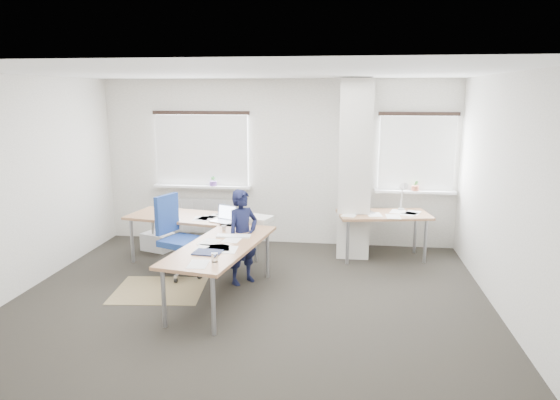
# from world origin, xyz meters

# --- Properties ---
(ground) EXTENTS (6.00, 6.00, 0.00)m
(ground) POSITION_xyz_m (0.00, 0.00, 0.00)
(ground) COLOR black
(ground) RESTS_ON ground
(room_shell) EXTENTS (6.04, 5.04, 2.82)m
(room_shell) POSITION_xyz_m (0.18, 0.45, 1.75)
(room_shell) COLOR beige
(room_shell) RESTS_ON ground
(floor_mat) EXTENTS (1.25, 1.09, 0.01)m
(floor_mat) POSITION_xyz_m (-1.26, 0.10, 0.00)
(floor_mat) COLOR olive
(floor_mat) RESTS_ON ground
(white_crate) EXTENTS (0.57, 0.48, 0.29)m
(white_crate) POSITION_xyz_m (-1.91, 1.78, 0.14)
(white_crate) COLOR white
(white_crate) RESTS_ON ground
(desk_main) EXTENTS (2.40, 2.98, 0.96)m
(desk_main) POSITION_xyz_m (-0.69, 0.60, 0.69)
(desk_main) COLOR brown
(desk_main) RESTS_ON ground
(desk_side) EXTENTS (1.50, 0.93, 1.22)m
(desk_side) POSITION_xyz_m (1.77, 1.84, 0.69)
(desk_side) COLOR brown
(desk_side) RESTS_ON ground
(task_chair) EXTENTS (0.68, 0.66, 1.16)m
(task_chair) POSITION_xyz_m (-1.15, 0.68, 0.32)
(task_chair) COLOR navy
(task_chair) RESTS_ON ground
(person) EXTENTS (0.55, 0.56, 1.31)m
(person) POSITION_xyz_m (-0.20, 0.53, 0.65)
(person) COLOR black
(person) RESTS_ON ground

